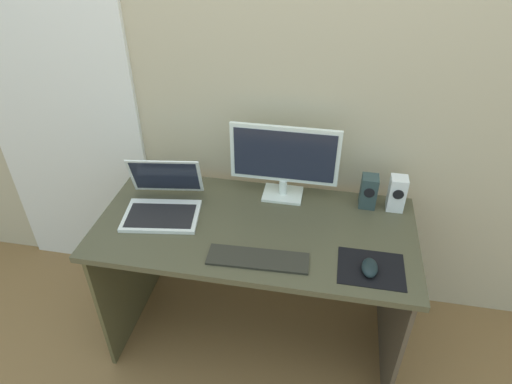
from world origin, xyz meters
TOP-DOWN VIEW (x-y plane):
  - ground_plane at (0.00, 0.00)m, footprint 8.00×8.00m
  - wall_back at (0.00, 0.41)m, footprint 6.00×0.04m
  - door_left at (-1.05, 0.38)m, footprint 0.82×0.02m
  - desk at (0.00, 0.00)m, footprint 1.36×0.65m
  - monitor at (0.09, 0.24)m, footprint 0.48×0.14m
  - speaker_right at (0.59, 0.23)m, footprint 0.07×0.07m
  - speaker_near_monitor at (0.47, 0.23)m, footprint 0.07×0.08m
  - laptop at (-0.42, 0.03)m, footprint 0.36×0.35m
  - keyboard_external at (0.05, -0.20)m, footprint 0.40×0.13m
  - mousepad at (0.48, -0.17)m, footprint 0.25×0.20m
  - mouse at (0.47, -0.19)m, footprint 0.06×0.10m

SIDE VIEW (x-z plane):
  - ground_plane at x=0.00m, z-range 0.00..0.00m
  - desk at x=0.00m, z-range 0.21..0.93m
  - mousepad at x=0.48m, z-range 0.72..0.72m
  - keyboard_external at x=0.05m, z-range 0.72..0.73m
  - mouse at x=0.47m, z-range 0.72..0.76m
  - laptop at x=-0.42m, z-range 0.65..0.87m
  - speaker_near_monitor at x=0.47m, z-range 0.72..0.87m
  - speaker_right at x=0.59m, z-range 0.72..0.88m
  - monitor at x=0.09m, z-range 0.73..1.09m
  - door_left at x=-1.05m, z-range 0.00..2.02m
  - wall_back at x=0.00m, z-range 0.00..2.50m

